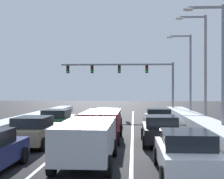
{
  "coord_description": "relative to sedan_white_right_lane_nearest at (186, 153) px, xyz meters",
  "views": [
    {
      "loc": [
        1.78,
        -5.33,
        2.95
      ],
      "look_at": [
        -0.24,
        25.7,
        2.88
      ],
      "focal_mm": 53.28,
      "sensor_mm": 36.0,
      "label": 1
    }
  ],
  "objects": [
    {
      "name": "sedan_gray_center_lane_third",
      "position": [
        -3.72,
        13.4,
        0.0
      ],
      "size": [
        2.0,
        4.5,
        1.51
      ],
      "color": "slate",
      "rests_on": "ground"
    },
    {
      "name": "snow_bank_right_shoulder",
      "position": [
        3.44,
        11.81,
        -0.44
      ],
      "size": [
        1.97,
        39.43,
        0.65
      ],
      "primitive_type": "cube",
      "color": "white",
      "rests_on": "ground"
    },
    {
      "name": "traffic_light_gantry",
      "position": [
        -2.25,
        29.72,
        4.12
      ],
      "size": [
        14.0,
        0.47,
        6.2
      ],
      "color": "slate",
      "rests_on": "ground"
    },
    {
      "name": "ground_plane",
      "position": [
        -3.56,
        8.23,
        -0.76
      ],
      "size": [
        120.0,
        120.0,
        0.0
      ],
      "primitive_type": "plane",
      "color": "black"
    },
    {
      "name": "snow_bank_left_shoulder",
      "position": [
        -10.56,
        11.81,
        -0.4
      ],
      "size": [
        1.66,
        39.43,
        0.72
      ],
      "primitive_type": "cube",
      "color": "white",
      "rests_on": "ground"
    },
    {
      "name": "suv_silver_center_lane_nearest",
      "position": [
        -3.58,
        1.26,
        0.25
      ],
      "size": [
        2.16,
        4.9,
        1.67
      ],
      "color": "#B7BABF",
      "rests_on": "ground"
    },
    {
      "name": "lane_stripe_between_right_lane_and_center_lane",
      "position": [
        -1.86,
        11.81,
        -0.76
      ],
      "size": [
        0.14,
        39.43,
        0.01
      ],
      "primitive_type": "cube",
      "color": "silver",
      "rests_on": "ground"
    },
    {
      "name": "sedan_tan_left_lane_second",
      "position": [
        -6.97,
        5.45,
        0.0
      ],
      "size": [
        2.0,
        4.5,
        1.51
      ],
      "color": "#937F60",
      "rests_on": "ground"
    },
    {
      "name": "sedan_green_left_lane_third",
      "position": [
        -7.11,
        11.31,
        0.0
      ],
      "size": [
        2.0,
        4.5,
        1.51
      ],
      "color": "#1E5633",
      "rests_on": "ground"
    },
    {
      "name": "sedan_black_right_lane_second",
      "position": [
        -0.35,
        6.42,
        0.0
      ],
      "size": [
        2.0,
        4.5,
        1.51
      ],
      "color": "black",
      "rests_on": "ground"
    },
    {
      "name": "lane_stripe_between_center_lane_and_left_lane",
      "position": [
        -5.26,
        11.81,
        -0.76
      ],
      "size": [
        0.14,
        39.43,
        0.01
      ],
      "primitive_type": "cube",
      "color": "silver",
      "rests_on": "ground"
    },
    {
      "name": "street_lamp_right_mid",
      "position": [
        3.98,
        17.19,
        4.67
      ],
      "size": [
        2.66,
        0.36,
        9.21
      ],
      "color": "gray",
      "rests_on": "ground"
    },
    {
      "name": "sedan_white_right_lane_nearest",
      "position": [
        0.0,
        0.0,
        0.0
      ],
      "size": [
        2.0,
        4.5,
        1.51
      ],
      "color": "silver",
      "rests_on": "ground"
    },
    {
      "name": "sedan_charcoal_right_lane_third",
      "position": [
        0.0,
        12.99,
        0.0
      ],
      "size": [
        2.0,
        4.5,
        1.51
      ],
      "color": "#38383D",
      "rests_on": "ground"
    },
    {
      "name": "street_lamp_right_near",
      "position": [
        3.53,
        10.02,
        4.18
      ],
      "size": [
        2.66,
        0.36,
        8.28
      ],
      "color": "gray",
      "rests_on": "ground"
    },
    {
      "name": "suv_maroon_center_lane_second",
      "position": [
        -3.58,
        7.33,
        0.25
      ],
      "size": [
        2.16,
        4.9,
        1.67
      ],
      "color": "maroon",
      "rests_on": "ground"
    },
    {
      "name": "street_lamp_right_far",
      "position": [
        3.92,
        24.36,
        4.41
      ],
      "size": [
        2.66,
        0.36,
        8.71
      ],
      "color": "gray",
      "rests_on": "ground"
    }
  ]
}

